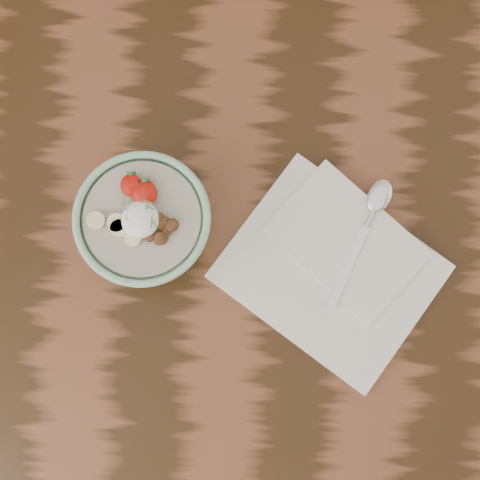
% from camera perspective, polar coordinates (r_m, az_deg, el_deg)
% --- Properties ---
extents(table, '(1.60, 0.90, 0.75)m').
position_cam_1_polar(table, '(1.08, 4.81, 2.94)').
color(table, black).
rests_on(table, ground).
extents(breakfast_bowl, '(0.18, 0.18, 0.12)m').
position_cam_1_polar(breakfast_bowl, '(0.92, -8.06, 1.43)').
color(breakfast_bowl, '#8EC099').
rests_on(breakfast_bowl, table).
extents(napkin, '(0.36, 0.34, 0.02)m').
position_cam_1_polar(napkin, '(0.97, 7.97, -2.14)').
color(napkin, white).
rests_on(napkin, table).
extents(spoon, '(0.10, 0.20, 0.01)m').
position_cam_1_polar(spoon, '(0.97, 11.17, 2.22)').
color(spoon, silver).
rests_on(spoon, napkin).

